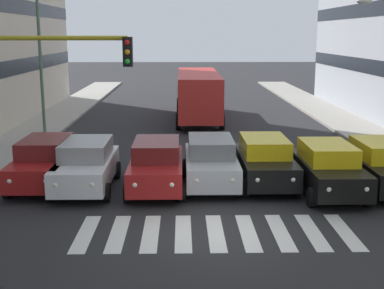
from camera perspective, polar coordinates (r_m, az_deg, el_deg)
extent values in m
plane|color=#262628|center=(14.77, 2.59, -9.54)|extent=(180.00, 180.00, 0.00)
cube|color=silver|center=(15.42, 16.23, -9.06)|extent=(0.45, 2.80, 0.01)
cube|color=silver|center=(15.18, 12.94, -9.22)|extent=(0.45, 2.80, 0.01)
cube|color=silver|center=(14.99, 9.56, -9.35)|extent=(0.45, 2.80, 0.01)
cube|color=silver|center=(14.86, 6.10, -9.45)|extent=(0.45, 2.80, 0.01)
cube|color=silver|center=(14.77, 2.59, -9.52)|extent=(0.45, 2.80, 0.01)
cube|color=silver|center=(14.74, -0.95, -9.55)|extent=(0.45, 2.80, 0.01)
cube|color=silver|center=(14.77, -4.50, -9.55)|extent=(0.45, 2.80, 0.01)
cube|color=silver|center=(14.85, -8.01, -9.51)|extent=(0.45, 2.80, 0.01)
cube|color=silver|center=(14.98, -11.48, -9.44)|extent=(0.45, 2.80, 0.01)
cube|color=black|center=(19.56, 19.96, -2.66)|extent=(1.80, 4.40, 0.80)
cube|color=yellow|center=(19.59, 19.90, -0.53)|extent=(1.58, 2.46, 0.60)
cylinder|color=black|center=(18.04, 18.83, -5.09)|extent=(0.22, 0.64, 0.64)
cylinder|color=black|center=(20.69, 16.13, -2.77)|extent=(0.22, 0.64, 0.64)
cube|color=black|center=(18.61, 14.56, -3.04)|extent=(1.80, 4.40, 0.80)
cube|color=yellow|center=(18.64, 14.51, -0.80)|extent=(1.58, 2.46, 0.60)
cylinder|color=black|center=(17.67, 18.57, -5.44)|extent=(0.22, 0.64, 0.64)
cylinder|color=black|center=(17.15, 12.87, -5.63)|extent=(0.22, 0.64, 0.64)
cylinder|color=black|center=(20.31, 15.86, -3.03)|extent=(0.22, 0.64, 0.64)
cylinder|color=black|center=(19.86, 10.88, -3.12)|extent=(0.22, 0.64, 0.64)
sphere|color=white|center=(16.79, 18.43, -4.61)|extent=(0.18, 0.18, 0.18)
sphere|color=white|center=(16.45, 14.63, -4.72)|extent=(0.18, 0.18, 0.18)
cube|color=black|center=(19.22, 7.92, -2.29)|extent=(1.80, 4.40, 0.80)
cube|color=yellow|center=(19.26, 7.88, -0.12)|extent=(1.58, 2.46, 0.60)
cylinder|color=black|center=(18.12, 11.41, -4.61)|extent=(0.22, 0.64, 0.64)
cylinder|color=black|center=(17.82, 5.73, -4.71)|extent=(0.22, 0.64, 0.64)
cylinder|color=black|center=(20.86, 9.71, -2.35)|extent=(0.22, 0.64, 0.64)
cylinder|color=black|center=(20.60, 4.78, -2.40)|extent=(0.22, 0.64, 0.64)
sphere|color=white|center=(17.27, 10.92, -3.76)|extent=(0.18, 0.18, 0.18)
sphere|color=white|center=(17.06, 7.13, -3.82)|extent=(0.18, 0.18, 0.18)
cube|color=#B2B7BC|center=(18.98, 2.07, -2.37)|extent=(1.80, 4.40, 0.80)
cube|color=slate|center=(19.01, 2.05, -0.17)|extent=(1.58, 2.46, 0.60)
cylinder|color=black|center=(17.76, 5.23, -4.75)|extent=(0.22, 0.64, 0.64)
cylinder|color=black|center=(17.66, -0.61, -4.80)|extent=(0.22, 0.64, 0.64)
cylinder|color=black|center=(20.55, 4.35, -2.43)|extent=(0.22, 0.64, 0.64)
cylinder|color=black|center=(20.45, -0.69, -2.46)|extent=(0.22, 0.64, 0.64)
sphere|color=white|center=(16.93, 4.42, -3.89)|extent=(0.18, 0.18, 0.18)
sphere|color=white|center=(16.86, 0.51, -3.92)|extent=(0.18, 0.18, 0.18)
cube|color=maroon|center=(18.53, -3.87, -2.74)|extent=(1.80, 4.40, 0.80)
cube|color=maroon|center=(18.56, -3.87, -0.49)|extent=(1.58, 2.46, 0.60)
cylinder|color=black|center=(17.22, -1.07, -5.24)|extent=(0.22, 0.64, 0.64)
cylinder|color=black|center=(17.31, -7.06, -5.24)|extent=(0.22, 0.64, 0.64)
cylinder|color=black|center=(20.01, -1.08, -2.79)|extent=(0.22, 0.64, 0.64)
cylinder|color=black|center=(20.09, -6.23, -2.80)|extent=(0.22, 0.64, 0.64)
sphere|color=white|center=(16.42, -2.21, -4.36)|extent=(0.18, 0.18, 0.18)
sphere|color=white|center=(16.48, -6.22, -4.36)|extent=(0.18, 0.18, 0.18)
cube|color=silver|center=(18.87, -11.42, -2.68)|extent=(1.80, 4.40, 0.80)
cube|color=gray|center=(18.90, -11.40, -0.48)|extent=(1.58, 2.46, 0.60)
cylinder|color=black|center=(17.45, -9.28, -5.17)|extent=(0.22, 0.64, 0.64)
cylinder|color=black|center=(17.80, -15.05, -5.09)|extent=(0.22, 0.64, 0.64)
cylinder|color=black|center=(20.22, -8.14, -2.75)|extent=(0.22, 0.64, 0.64)
cylinder|color=black|center=(20.52, -13.14, -2.73)|extent=(0.22, 0.64, 0.64)
sphere|color=white|center=(16.71, -10.77, -4.28)|extent=(0.18, 0.18, 0.18)
sphere|color=white|center=(16.94, -14.63, -4.24)|extent=(0.18, 0.18, 0.18)
cube|color=maroon|center=(19.63, -15.68, -2.33)|extent=(1.80, 4.40, 0.80)
cube|color=maroon|center=(19.67, -15.65, -0.20)|extent=(1.58, 2.46, 0.60)
cylinder|color=black|center=(18.16, -13.98, -4.69)|extent=(0.22, 0.64, 0.64)
cylinder|color=black|center=(18.65, -19.40, -4.59)|extent=(0.22, 0.64, 0.64)
cylinder|color=black|center=(20.90, -12.25, -2.42)|extent=(0.22, 0.64, 0.64)
cylinder|color=black|center=(21.32, -17.01, -2.40)|extent=(0.22, 0.64, 0.64)
sphere|color=white|center=(17.46, -15.60, -3.81)|extent=(0.18, 0.18, 0.18)
sphere|color=white|center=(17.78, -19.20, -3.76)|extent=(0.18, 0.18, 0.18)
cube|color=red|center=(33.56, 0.67, 5.68)|extent=(2.50, 10.50, 2.50)
cube|color=black|center=(33.50, 0.67, 6.62)|extent=(2.52, 9.87, 0.80)
cylinder|color=black|center=(30.15, 3.26, 2.56)|extent=(0.28, 1.00, 1.00)
cylinder|color=black|center=(30.07, -1.50, 2.54)|extent=(0.28, 1.00, 1.00)
cylinder|color=black|center=(36.89, 2.46, 4.28)|extent=(0.28, 1.00, 1.00)
cylinder|color=black|center=(36.82, -1.44, 4.28)|extent=(0.28, 1.00, 1.00)
cylinder|color=#AD991E|center=(14.32, -17.02, 11.01)|extent=(4.90, 0.12, 0.12)
cube|color=black|center=(13.87, -6.99, 9.97)|extent=(0.24, 0.28, 0.76)
sphere|color=red|center=(13.72, -7.08, 10.95)|extent=(0.14, 0.14, 0.14)
sphere|color=orange|center=(13.73, -7.06, 9.95)|extent=(0.14, 0.14, 0.14)
sphere|color=green|center=(13.74, -7.03, 8.95)|extent=(0.14, 0.14, 0.14)
ellipsoid|color=#B7BCC1|center=(20.33, 18.22, 14.57)|extent=(0.56, 0.28, 0.20)
cylinder|color=#4C6B56|center=(28.52, -16.13, 8.45)|extent=(0.16, 0.16, 7.50)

